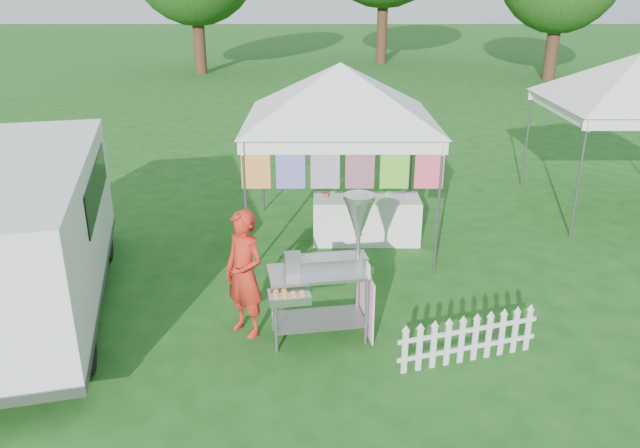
{
  "coord_description": "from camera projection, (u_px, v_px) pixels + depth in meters",
  "views": [
    {
      "loc": [
        -0.34,
        -6.55,
        4.21
      ],
      "look_at": [
        -0.33,
        1.38,
        1.1
      ],
      "focal_mm": 35.0,
      "sensor_mm": 36.0,
      "label": 1
    }
  ],
  "objects": [
    {
      "name": "canopy_main",
      "position": [
        341.0,
        63.0,
        9.79
      ],
      "size": [
        4.24,
        4.24,
        3.45
      ],
      "color": "#59595E",
      "rests_on": "ground"
    },
    {
      "name": "display_table",
      "position": [
        366.0,
        219.0,
        10.66
      ],
      "size": [
        1.8,
        0.7,
        0.78
      ],
      "primitive_type": "cube",
      "color": "white",
      "rests_on": "ground"
    },
    {
      "name": "donut_cart",
      "position": [
        334.0,
        257.0,
        7.51
      ],
      "size": [
        1.35,
        1.1,
        1.85
      ],
      "rotation": [
        0.0,
        0.0,
        0.16
      ],
      "color": "gray",
      "rests_on": "ground"
    },
    {
      "name": "vendor",
      "position": [
        244.0,
        274.0,
        7.7
      ],
      "size": [
        0.71,
        0.69,
        1.65
      ],
      "primitive_type": "imported",
      "rotation": [
        0.0,
        0.0,
        -0.72
      ],
      "color": "red",
      "rests_on": "ground"
    },
    {
      "name": "picket_fence",
      "position": [
        468.0,
        340.0,
        7.28
      ],
      "size": [
        1.73,
        0.56,
        0.56
      ],
      "rotation": [
        0.0,
        0.0,
        0.3
      ],
      "color": "silver",
      "rests_on": "ground"
    },
    {
      "name": "ground",
      "position": [
        347.0,
        348.0,
        7.63
      ],
      "size": [
        120.0,
        120.0,
        0.0
      ],
      "primitive_type": "plane",
      "color": "#194B15",
      "rests_on": "ground"
    },
    {
      "name": "cargo_van",
      "position": [
        17.0,
        232.0,
        8.15
      ],
      "size": [
        3.17,
        5.38,
        2.1
      ],
      "rotation": [
        0.0,
        0.0,
        0.24
      ],
      "color": "silver",
      "rests_on": "ground"
    }
  ]
}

